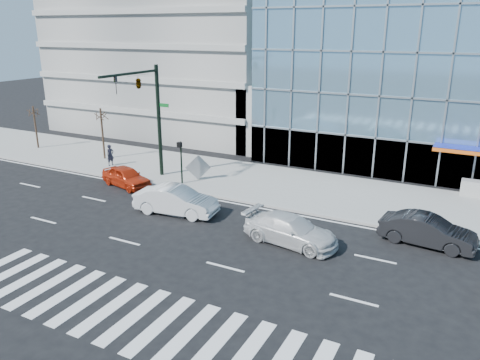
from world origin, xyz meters
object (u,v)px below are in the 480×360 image
at_px(white_sedan, 176,200).
at_px(dark_sedan, 427,231).
at_px(ped_signal_post, 181,156).
at_px(street_tree_far, 33,112).
at_px(traffic_signal, 145,96).
at_px(white_suv, 291,230).
at_px(pedestrian, 110,155).
at_px(street_tree_near, 101,115).
at_px(tilted_panel, 198,167).
at_px(red_sedan, 126,177).

xyz_separation_m(white_sedan, dark_sedan, (13.76, 2.37, -0.05)).
bearing_deg(ped_signal_post, street_tree_far, 171.69).
xyz_separation_m(traffic_signal, white_suv, (12.72, -4.78, -5.44)).
bearing_deg(traffic_signal, pedestrian, 162.92).
distance_m(street_tree_near, street_tree_far, 8.01).
xyz_separation_m(street_tree_near, tilted_panel, (10.09, -1.29, -2.71)).
bearing_deg(tilted_panel, street_tree_near, 136.25).
relative_size(street_tree_near, tilted_panel, 3.25).
relative_size(street_tree_near, red_sedan, 1.03).
xyz_separation_m(white_suv, white_sedan, (-7.53, 0.65, 0.10)).
height_order(street_tree_far, dark_sedan, street_tree_far).
height_order(traffic_signal, tilted_panel, traffic_signal).
height_order(ped_signal_post, white_suv, ped_signal_post).
distance_m(pedestrian, tilted_panel, 8.14).
bearing_deg(pedestrian, white_sedan, -105.63).
bearing_deg(tilted_panel, street_tree_far, 139.47).
distance_m(traffic_signal, ped_signal_post, 4.75).
relative_size(white_suv, red_sedan, 1.22).
height_order(red_sedan, tilted_panel, tilted_panel).
xyz_separation_m(street_tree_near, red_sedan, (6.20, -4.50, -3.08)).
height_order(ped_signal_post, street_tree_far, street_tree_far).
bearing_deg(red_sedan, street_tree_near, 68.59).
height_order(street_tree_far, pedestrian, street_tree_far).
height_order(street_tree_far, tilted_panel, street_tree_far).
relative_size(traffic_signal, street_tree_near, 1.89).
height_order(white_suv, red_sedan, white_suv).
relative_size(street_tree_far, white_suv, 0.77).
distance_m(traffic_signal, pedestrian, 7.40).
bearing_deg(white_suv, street_tree_near, 76.31).
relative_size(ped_signal_post, red_sedan, 0.73).
distance_m(street_tree_far, white_suv, 28.91).
distance_m(street_tree_far, pedestrian, 10.34).
height_order(white_sedan, tilted_panel, tilted_panel).
height_order(white_sedan, dark_sedan, white_sedan).
height_order(traffic_signal, dark_sedan, traffic_signal).
bearing_deg(ped_signal_post, pedestrian, 171.12).
xyz_separation_m(street_tree_near, white_sedan, (12.20, -7.07, -2.95)).
bearing_deg(white_suv, red_sedan, 84.31).
distance_m(street_tree_near, tilted_panel, 10.53).
distance_m(traffic_signal, street_tree_far, 15.53).
xyz_separation_m(traffic_signal, white_sedan, (5.19, -4.14, -5.34)).
distance_m(dark_sedan, red_sedan, 19.76).
relative_size(street_tree_near, white_suv, 0.84).
height_order(street_tree_far, white_suv, street_tree_far).
distance_m(street_tree_far, dark_sedan, 34.38).
bearing_deg(tilted_panel, ped_signal_post, -151.49).
bearing_deg(pedestrian, street_tree_far, 95.53).
xyz_separation_m(dark_sedan, tilted_panel, (-15.86, 3.41, 0.30)).
bearing_deg(dark_sedan, tilted_panel, 83.71).
relative_size(traffic_signal, street_tree_far, 2.07).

